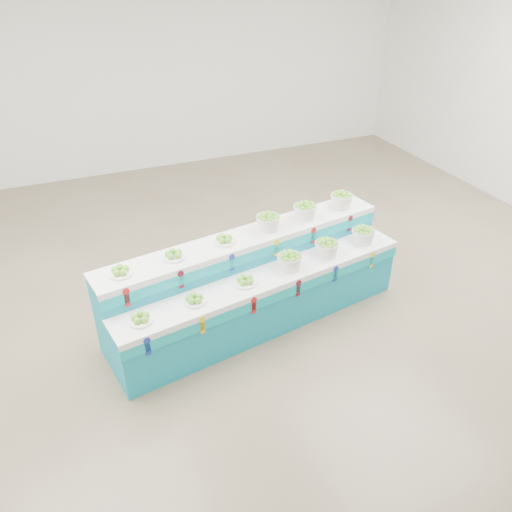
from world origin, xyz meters
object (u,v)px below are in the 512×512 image
at_px(basket_lower_left, 290,260).
at_px(plate_upper_mid, 174,254).
at_px(display_stand, 256,282).
at_px(basket_upper_right, 342,199).

distance_m(basket_lower_left, plate_upper_mid, 1.30).
bearing_deg(basket_lower_left, display_stand, 153.86).
xyz_separation_m(display_stand, basket_upper_right, (1.36, 0.45, 0.61)).
height_order(display_stand, basket_lower_left, display_stand).
distance_m(display_stand, plate_upper_mid, 1.07).
bearing_deg(plate_upper_mid, display_stand, -4.40).
relative_size(display_stand, basket_lower_left, 12.72).
distance_m(display_stand, basket_upper_right, 1.56).
xyz_separation_m(display_stand, basket_lower_left, (0.34, -0.17, 0.31)).
xyz_separation_m(plate_upper_mid, basket_upper_right, (2.27, 0.38, 0.06)).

